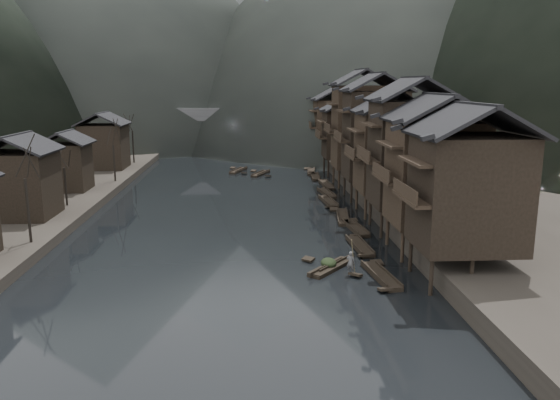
{
  "coord_description": "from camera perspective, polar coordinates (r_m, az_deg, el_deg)",
  "views": [
    {
      "loc": [
        2.02,
        -44.5,
        14.08
      ],
      "look_at": [
        5.13,
        9.24,
        2.5
      ],
      "focal_mm": 35.0,
      "sensor_mm": 36.0,
      "label": 1
    }
  ],
  "objects": [
    {
      "name": "stone_bridge",
      "position": [
        116.86,
        -4.33,
        7.7
      ],
      "size": [
        40.0,
        6.0,
        9.0
      ],
      "color": "#4C4C4F",
      "rests_on": "ground"
    },
    {
      "name": "stilt_houses",
      "position": [
        65.69,
        10.22,
        7.36
      ],
      "size": [
        9.0,
        67.6,
        16.14
      ],
      "color": "black",
      "rests_on": "ground"
    },
    {
      "name": "midriver_boats",
      "position": [
        87.13,
        -3.24,
        2.96
      ],
      "size": [
        6.62,
        9.35,
        0.45
      ],
      "color": "black",
      "rests_on": "water"
    },
    {
      "name": "left_bank",
      "position": [
        93.24,
        -26.69,
        2.53
      ],
      "size": [
        40.0,
        200.0,
        1.2
      ],
      "primitive_type": "cube",
      "color": "#2D2823",
      "rests_on": "ground"
    },
    {
      "name": "right_bank",
      "position": [
        91.66,
        17.84,
        3.29
      ],
      "size": [
        40.0,
        200.0,
        1.8
      ],
      "primitive_type": "cube",
      "color": "#2D2823",
      "rests_on": "ground"
    },
    {
      "name": "boatman",
      "position": [
        41.03,
        7.4,
        -6.14
      ],
      "size": [
        0.72,
        0.62,
        1.68
      ],
      "primitive_type": "imported",
      "rotation": [
        0.0,
        0.0,
        2.72
      ],
      "color": "#5B5B5D",
      "rests_on": "hero_sampan"
    },
    {
      "name": "moored_sampans",
      "position": [
        67.68,
        5.26,
        0.26
      ],
      "size": [
        2.88,
        60.35,
        0.47
      ],
      "color": "black",
      "rests_on": "water"
    },
    {
      "name": "bamboo_pole",
      "position": [
        40.32,
        7.78,
        -2.59
      ],
      "size": [
        0.82,
        2.03,
        3.57
      ],
      "primitive_type": "cylinder",
      "rotation": [
        0.53,
        0.0,
        -0.36
      ],
      "color": "#8C7A51",
      "rests_on": "boatman"
    },
    {
      "name": "cargo_heap",
      "position": [
        42.53,
        5.11,
        -6.1
      ],
      "size": [
        1.22,
        1.59,
        0.73
      ],
      "primitive_type": "ellipsoid",
      "color": "black",
      "rests_on": "hero_sampan"
    },
    {
      "name": "left_houses",
      "position": [
        68.95,
        -22.41,
        4.21
      ],
      "size": [
        8.1,
        53.2,
        8.73
      ],
      "color": "black",
      "rests_on": "left_bank"
    },
    {
      "name": "water",
      "position": [
        46.72,
        -5.66,
        -5.46
      ],
      "size": [
        300.0,
        300.0,
        0.0
      ],
      "primitive_type": "plane",
      "color": "black",
      "rests_on": "ground"
    },
    {
      "name": "bare_trees",
      "position": [
        64.0,
        -20.65,
        4.7
      ],
      "size": [
        3.88,
        62.0,
        7.75
      ],
      "color": "black",
      "rests_on": "left_bank"
    },
    {
      "name": "hero_sampan",
      "position": [
        42.56,
        5.35,
        -6.95
      ],
      "size": [
        4.24,
        4.85,
        0.44
      ],
      "color": "black",
      "rests_on": "water"
    }
  ]
}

